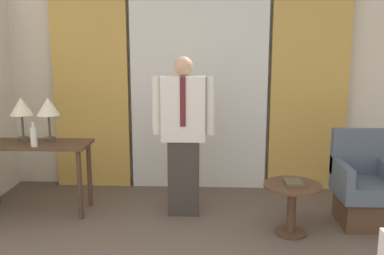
{
  "coord_description": "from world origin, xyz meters",
  "views": [
    {
      "loc": [
        0.13,
        -2.11,
        1.76
      ],
      "look_at": [
        -0.04,
        2.02,
        0.96
      ],
      "focal_mm": 40.0,
      "sensor_mm": 36.0,
      "label": 1
    }
  ],
  "objects": [
    {
      "name": "armchair",
      "position": [
        1.66,
        2.01,
        0.35
      ],
      "size": [
        0.54,
        0.59,
        0.92
      ],
      "color": "#4C3323",
      "rests_on": "ground_plane"
    },
    {
      "name": "wall_back",
      "position": [
        0.0,
        3.2,
        1.35
      ],
      "size": [
        10.0,
        0.06,
        2.7
      ],
      "color": "silver",
      "rests_on": "ground_plane"
    },
    {
      "name": "person",
      "position": [
        -0.13,
        2.17,
        0.89
      ],
      "size": [
        0.64,
        0.21,
        1.65
      ],
      "color": "#38332D",
      "rests_on": "ground_plane"
    },
    {
      "name": "table_lamp_left",
      "position": [
        -1.85,
        2.27,
        1.11
      ],
      "size": [
        0.24,
        0.24,
        0.47
      ],
      "color": "#4C4238",
      "rests_on": "desk"
    },
    {
      "name": "bottle_by_lamp",
      "position": [
        -1.63,
        2.01,
        0.86
      ],
      "size": [
        0.06,
        0.06,
        0.25
      ],
      "color": "silver",
      "rests_on": "desk"
    },
    {
      "name": "book",
      "position": [
        0.92,
        1.73,
        0.5
      ],
      "size": [
        0.16,
        0.23,
        0.03
      ],
      "color": "brown",
      "rests_on": "side_table"
    },
    {
      "name": "curtain_sheer_center",
      "position": [
        0.0,
        3.07,
        1.29
      ],
      "size": [
        1.65,
        0.06,
        2.58
      ],
      "color": "white",
      "rests_on": "ground_plane"
    },
    {
      "name": "side_table",
      "position": [
        0.91,
        1.72,
        0.33
      ],
      "size": [
        0.54,
        0.54,
        0.49
      ],
      "color": "#4C3323",
      "rests_on": "ground_plane"
    },
    {
      "name": "table_lamp_right",
      "position": [
        -1.56,
        2.27,
        1.11
      ],
      "size": [
        0.24,
        0.24,
        0.47
      ],
      "color": "#4C4238",
      "rests_on": "desk"
    },
    {
      "name": "curtain_drape_right",
      "position": [
        1.32,
        3.07,
        1.29
      ],
      "size": [
        0.92,
        0.06,
        2.58
      ],
      "color": "gold",
      "rests_on": "ground_plane"
    },
    {
      "name": "curtain_drape_left",
      "position": [
        -1.32,
        3.07,
        1.29
      ],
      "size": [
        0.92,
        0.06,
        2.58
      ],
      "color": "gold",
      "rests_on": "ground_plane"
    },
    {
      "name": "desk",
      "position": [
        -1.71,
        2.17,
        0.62
      ],
      "size": [
        1.17,
        0.48,
        0.75
      ],
      "color": "#4C3323",
      "rests_on": "ground_plane"
    }
  ]
}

